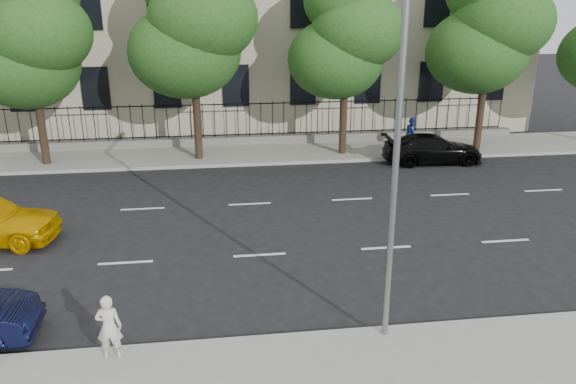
# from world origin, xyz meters

# --- Properties ---
(ground) EXTENTS (120.00, 120.00, 0.00)m
(ground) POSITION_xyz_m (0.00, 0.00, 0.00)
(ground) COLOR black
(ground) RESTS_ON ground
(far_sidewalk) EXTENTS (60.00, 4.00, 0.15)m
(far_sidewalk) POSITION_xyz_m (0.00, 14.00, 0.07)
(far_sidewalk) COLOR gray
(far_sidewalk) RESTS_ON ground
(lane_markings) EXTENTS (49.60, 4.62, 0.01)m
(lane_markings) POSITION_xyz_m (0.00, 4.75, 0.01)
(lane_markings) COLOR silver
(lane_markings) RESTS_ON ground
(iron_fence) EXTENTS (30.00, 0.50, 2.20)m
(iron_fence) POSITION_xyz_m (0.00, 15.70, 0.65)
(iron_fence) COLOR slate
(iron_fence) RESTS_ON far_sidewalk
(street_light) EXTENTS (0.25, 3.32, 8.05)m
(street_light) POSITION_xyz_m (2.50, -1.77, 5.15)
(street_light) COLOR slate
(street_light) RESTS_ON near_sidewalk
(tree_b) EXTENTS (5.53, 5.12, 8.97)m
(tree_b) POSITION_xyz_m (-8.96, 13.36, 5.84)
(tree_b) COLOR #382619
(tree_b) RESTS_ON far_sidewalk
(tree_c) EXTENTS (5.89, 5.50, 9.80)m
(tree_c) POSITION_xyz_m (-1.96, 13.36, 6.41)
(tree_c) COLOR #382619
(tree_c) RESTS_ON far_sidewalk
(tree_d) EXTENTS (5.34, 4.94, 8.84)m
(tree_d) POSITION_xyz_m (5.04, 13.36, 5.84)
(tree_d) COLOR #382619
(tree_d) RESTS_ON far_sidewalk
(tree_e) EXTENTS (5.71, 5.31, 9.46)m
(tree_e) POSITION_xyz_m (12.04, 13.36, 6.20)
(tree_e) COLOR #382619
(tree_e) RESTS_ON far_sidewalk
(black_sedan) EXTENTS (4.74, 2.09, 1.35)m
(black_sedan) POSITION_xyz_m (8.97, 11.50, 0.68)
(black_sedan) COLOR black
(black_sedan) RESTS_ON ground
(woman_near) EXTENTS (0.54, 0.36, 1.49)m
(woman_near) POSITION_xyz_m (-3.59, -2.40, 0.89)
(woman_near) COLOR beige
(woman_near) RESTS_ON near_sidewalk
(pedestrian_far) EXTENTS (0.82, 0.93, 1.59)m
(pedestrian_far) POSITION_xyz_m (8.67, 13.63, 0.94)
(pedestrian_far) COLOR navy
(pedestrian_far) RESTS_ON far_sidewalk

